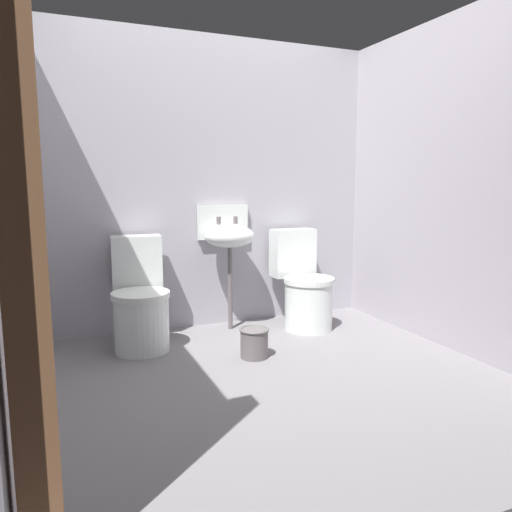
{
  "coord_description": "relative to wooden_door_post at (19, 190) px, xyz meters",
  "views": [
    {
      "loc": [
        -1.2,
        -2.56,
        1.17
      ],
      "look_at": [
        0.0,
        0.31,
        0.7
      ],
      "focal_mm": 34.34,
      "sensor_mm": 36.0,
      "label": 1
    }
  ],
  "objects": [
    {
      "name": "bucket",
      "position": [
        1.29,
        1.44,
        -1.04
      ],
      "size": [
        0.2,
        0.2,
        0.2
      ],
      "color": "#655D5F",
      "rests_on": "ground"
    },
    {
      "name": "wall_back",
      "position": [
        1.28,
        2.35,
        0.0
      ],
      "size": [
        3.11,
        0.1,
        2.3
      ],
      "primitive_type": "cube",
      "color": "#A7A4AD",
      "rests_on": "ground"
    },
    {
      "name": "wooden_door_post",
      "position": [
        0.0,
        0.0,
        0.0
      ],
      "size": [
        0.12,
        0.12,
        2.3
      ],
      "primitive_type": "cube",
      "color": "#8E5E3D",
      "rests_on": "ground"
    },
    {
      "name": "wall_right",
      "position": [
        2.68,
        1.18,
        0.0
      ],
      "size": [
        0.1,
        2.65,
        2.3
      ],
      "primitive_type": "cube",
      "color": "#ABA4AD",
      "rests_on": "ground"
    },
    {
      "name": "sink",
      "position": [
        1.36,
        2.14,
        -0.4
      ],
      "size": [
        0.42,
        0.35,
        0.99
      ],
      "color": "#655D5F",
      "rests_on": "ground"
    },
    {
      "name": "wall_left",
      "position": [
        -0.13,
        1.18,
        0.0
      ],
      "size": [
        0.1,
        2.65,
        2.3
      ],
      "primitive_type": "cube",
      "color": "#A5A1A9",
      "rests_on": "ground"
    },
    {
      "name": "ground_plane",
      "position": [
        1.28,
        1.08,
        -1.19
      ],
      "size": [
        3.11,
        2.85,
        0.08
      ],
      "primitive_type": "cube",
      "color": "slate"
    },
    {
      "name": "toilet_left",
      "position": [
        0.62,
        1.95,
        -0.83
      ],
      "size": [
        0.44,
        0.62,
        0.78
      ],
      "rotation": [
        0.0,
        0.0,
        3.05
      ],
      "color": "white",
      "rests_on": "ground"
    },
    {
      "name": "toilet_right",
      "position": [
        1.93,
        1.95,
        -0.83
      ],
      "size": [
        0.41,
        0.6,
        0.78
      ],
      "rotation": [
        0.0,
        0.0,
        3.12
      ],
      "color": "white",
      "rests_on": "ground"
    }
  ]
}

